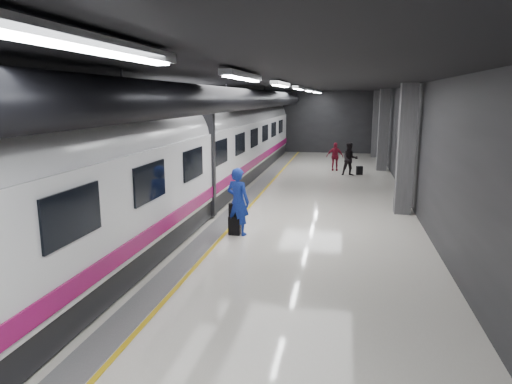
{
  "coord_description": "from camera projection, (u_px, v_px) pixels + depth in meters",
  "views": [
    {
      "loc": [
        2.49,
        -14.41,
        3.99
      ],
      "look_at": [
        -0.03,
        -1.52,
        1.29
      ],
      "focal_mm": 32.0,
      "sensor_mm": 36.0,
      "label": 1
    }
  ],
  "objects": [
    {
      "name": "suitcase_far",
      "position": [
        359.0,
        170.0,
        24.2
      ],
      "size": [
        0.36,
        0.29,
        0.46
      ],
      "primitive_type": "cube",
      "rotation": [
        0.0,
        0.0,
        0.33
      ],
      "color": "black",
      "rests_on": "ground"
    },
    {
      "name": "suitcase_main",
      "position": [
        234.0,
        226.0,
        13.55
      ],
      "size": [
        0.35,
        0.22,
        0.56
      ],
      "primitive_type": "cube",
      "rotation": [
        0.0,
        0.0,
        0.02
      ],
      "color": "black",
      "rests_on": "ground"
    },
    {
      "name": "traveler_main",
      "position": [
        238.0,
        201.0,
        13.44
      ],
      "size": [
        0.85,
        0.7,
        2.02
      ],
      "primitive_type": "imported",
      "rotation": [
        0.0,
        0.0,
        2.8
      ],
      "color": "blue",
      "rests_on": "ground"
    },
    {
      "name": "platform_hall",
      "position": [
        263.0,
        112.0,
        15.39
      ],
      "size": [
        10.02,
        40.02,
        4.51
      ],
      "color": "black",
      "rests_on": "ground"
    },
    {
      "name": "shoulder_bag",
      "position": [
        234.0,
        210.0,
        13.49
      ],
      "size": [
        0.29,
        0.17,
        0.38
      ],
      "primitive_type": "cube",
      "rotation": [
        0.0,
        0.0,
        0.05
      ],
      "color": "black",
      "rests_on": "suitcase_main"
    },
    {
      "name": "traveler_far_a",
      "position": [
        350.0,
        159.0,
        23.84
      ],
      "size": [
        0.97,
        0.83,
        1.73
      ],
      "primitive_type": "imported",
      "rotation": [
        0.0,
        0.0,
        0.22
      ],
      "color": "black",
      "rests_on": "ground"
    },
    {
      "name": "train",
      "position": [
        171.0,
        157.0,
        15.32
      ],
      "size": [
        3.05,
        38.0,
        4.05
      ],
      "color": "black",
      "rests_on": "ground"
    },
    {
      "name": "traveler_far_b",
      "position": [
        335.0,
        156.0,
        25.65
      ],
      "size": [
        0.94,
        0.44,
        1.57
      ],
      "primitive_type": "imported",
      "rotation": [
        0.0,
        0.0,
        0.06
      ],
      "color": "maroon",
      "rests_on": "ground"
    },
    {
      "name": "ground",
      "position": [
        266.0,
        221.0,
        15.13
      ],
      "size": [
        40.0,
        40.0,
        0.0
      ],
      "primitive_type": "plane",
      "color": "silver",
      "rests_on": "ground"
    }
  ]
}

